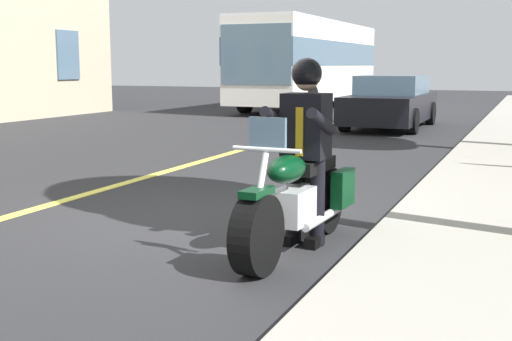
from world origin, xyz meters
The scene contains 6 objects.
ground_plane centered at (0.00, 0.00, 0.00)m, with size 80.00×80.00×0.00m, color #28282B.
lane_center_stripe centered at (0.00, -2.00, 0.01)m, with size 60.00×0.16×0.01m, color #E5DB4C.
motorcycle_main centered at (0.66, 1.40, 0.45)m, with size 2.22×0.66×1.26m.
rider_main centered at (0.47, 1.40, 1.04)m, with size 0.64×0.57×1.74m.
bus_far centered at (-18.77, -4.88, 1.87)m, with size 11.05×2.70×3.30m.
car_silver centered at (-11.60, -0.24, 0.69)m, with size 4.60×1.92×1.40m.
Camera 1 is at (6.27, 3.34, 1.68)m, focal length 46.65 mm.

